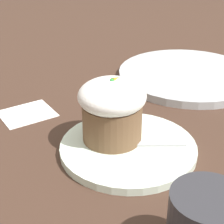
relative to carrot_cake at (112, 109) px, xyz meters
The scene contains 6 objects.
ground_plane 0.07m from the carrot_cake, 89.54° to the right, with size 4.00×4.00×0.00m, color #3D281E.
dessert_plate 0.06m from the carrot_cake, 89.54° to the right, with size 0.20×0.20×0.01m.
carrot_cake is the anchor object (origin of this frame).
spoon 0.06m from the carrot_cake, 99.58° to the right, with size 0.10×0.12×0.01m.
side_plate 0.32m from the carrot_cake, ahead, with size 0.30×0.30×0.02m.
paper_napkin 0.19m from the carrot_cake, 93.00° to the left, with size 0.11×0.10×0.00m.
Camera 1 is at (-0.39, -0.26, 0.31)m, focal length 60.00 mm.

